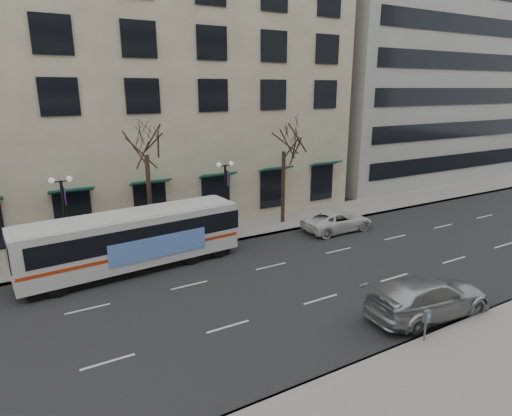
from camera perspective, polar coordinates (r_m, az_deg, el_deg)
ground at (r=20.95m, az=-6.57°, el=-12.60°), size 160.00×160.00×0.00m
sidewalk_far at (r=30.34m, az=-4.61°, el=-3.23°), size 80.00×4.00×0.15m
building_hotel at (r=38.46m, az=-23.21°, el=17.65°), size 40.00×20.00×24.00m
building_office at (r=55.04m, az=17.37°, el=23.00°), size 25.00×20.00×35.00m
tree_far_mid at (r=26.98m, az=-14.52°, el=8.85°), size 3.60×3.60×8.55m
tree_far_right at (r=31.16m, az=3.76°, el=9.28°), size 3.60×3.60×8.06m
lamp_post_left at (r=26.30m, az=-24.08°, el=-1.03°), size 1.22×0.45×5.21m
lamp_post_right at (r=28.84m, az=-4.04°, el=1.72°), size 1.22×0.45×5.21m
city_bus at (r=24.81m, az=-15.93°, el=-3.97°), size 12.32×3.63×3.29m
silver_car at (r=21.00m, az=21.99°, el=-10.93°), size 6.26×2.88×1.77m
white_pickup at (r=31.15m, az=10.80°, el=-1.68°), size 5.28×2.45×1.46m
pay_station at (r=18.71m, az=21.77°, el=-13.57°), size 0.30×0.21×1.31m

